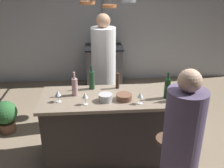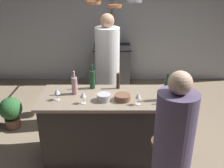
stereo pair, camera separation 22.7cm
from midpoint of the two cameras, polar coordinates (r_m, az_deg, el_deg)
The scene contains 19 objects.
ground_plane at distance 3.60m, azimuth -1.69°, elevation -15.77°, with size 9.00×9.00×0.00m, color gray.
back_wall at distance 5.74m, azimuth -3.28°, elevation 13.44°, with size 6.40×0.16×2.60m, color #B2B7BC.
kitchen_island at distance 3.34m, azimuth -1.78°, elevation -9.72°, with size 1.80×0.72×0.90m.
stove_range at distance 5.56m, azimuth -2.99°, elevation 4.04°, with size 0.80×0.64×0.89m.
chef at distance 3.99m, azimuth -3.51°, elevation 2.00°, with size 0.38×0.38×1.78m.
bar_stool_right at distance 2.96m, azimuth 9.84°, elevation -16.93°, with size 0.28×0.28×0.68m.
guest_right at distance 2.43m, azimuth 12.42°, elevation -16.19°, with size 0.34×0.34×1.60m.
overhead_pot_rack at distance 4.68m, azimuth -2.89°, elevation 15.93°, with size 0.89×1.55×2.17m.
potted_plant at distance 4.29m, azimuth -24.41°, elevation -6.42°, with size 0.36×0.36×0.52m.
pepper_mill at distance 3.30m, azimuth -0.71°, elevation 0.72°, with size 0.05×0.05×0.21m, color #382319.
wine_bottle_red at distance 3.07m, azimuth 10.36°, elevation -0.96°, with size 0.07×0.07×0.33m.
wine_bottle_white at distance 3.03m, azimuth 12.63°, elevation -1.81°, with size 0.07×0.07×0.30m.
wine_bottle_rose at distance 3.15m, azimuth -10.49°, elevation -0.58°, with size 0.07×0.07×0.31m.
wine_bottle_green at distance 3.29m, azimuth -6.60°, elevation 0.94°, with size 0.07×0.07×0.33m.
wine_glass_by_chef at distance 2.91m, azimuth -8.34°, elevation -2.78°, with size 0.07×0.07×0.15m.
wine_glass_near_left_guest at distance 3.03m, azimuth -14.29°, elevation -2.18°, with size 0.07×0.07×0.15m.
wine_glass_near_right_guest at distance 2.90m, azimuth 4.23°, elevation -2.65°, with size 0.07×0.07×0.15m.
mixing_bowl_wooden at distance 3.02m, azimuth 0.59°, elevation -3.00°, with size 0.19×0.19×0.07m, color brown.
mixing_bowl_steel at distance 2.99m, azimuth -3.65°, elevation -3.12°, with size 0.16×0.16×0.08m, color #B7B7BC.
Camera 1 is at (-0.23, -2.80, 2.26)m, focal length 40.30 mm.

